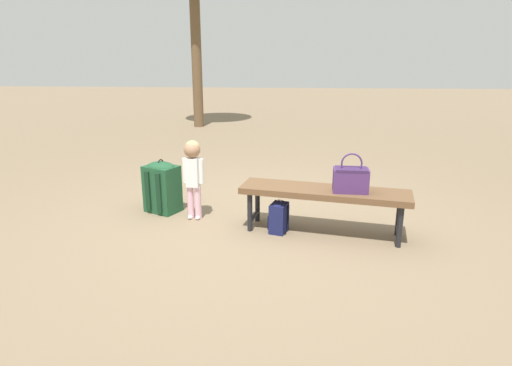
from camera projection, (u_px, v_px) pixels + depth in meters
The scene contains 6 objects.
ground_plane at pixel (255, 223), 4.46m from camera, with size 40.00×40.00×0.00m, color #7F6B51.
park_bench at pixel (324, 195), 4.12m from camera, with size 1.65×0.70×0.45m.
handbag at pixel (351, 179), 3.98m from camera, with size 0.33×0.20×0.37m.
child_standing at pixel (193, 168), 4.45m from camera, with size 0.23×0.17×0.84m.
backpack_large at pixel (162, 186), 4.74m from camera, with size 0.43×0.40×0.59m.
backpack_small at pixel (279, 216), 4.21m from camera, with size 0.21×0.23×0.34m.
Camera 1 is at (-0.34, 4.15, 1.66)m, focal length 30.33 mm.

